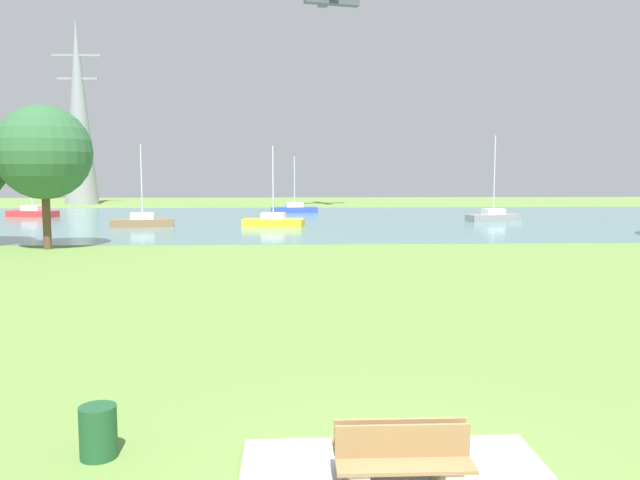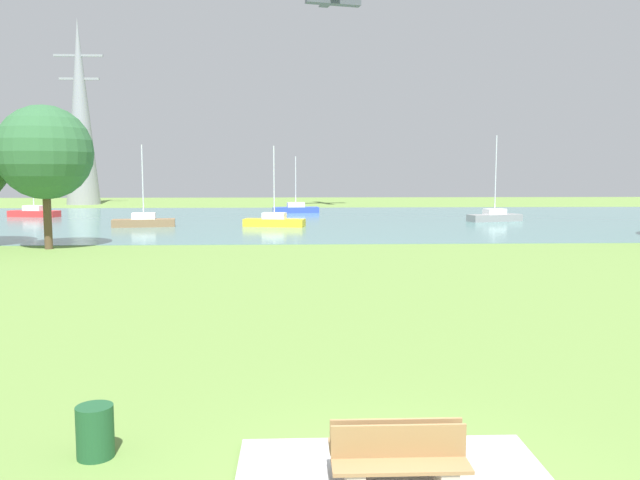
% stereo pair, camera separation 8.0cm
% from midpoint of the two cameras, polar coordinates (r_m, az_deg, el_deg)
% --- Properties ---
extents(ground_plane, '(160.00, 160.00, 0.00)m').
position_cam_midpoint_polar(ground_plane, '(30.58, 0.35, -2.08)').
color(ground_plane, olive).
extents(bench_facing_water, '(1.80, 0.48, 0.89)m').
position_cam_midpoint_polar(bench_facing_water, '(9.45, 6.81, -18.02)').
color(bench_facing_water, '#B4A591').
rests_on(bench_facing_water, concrete_pad).
extents(bench_facing_inland, '(1.80, 0.48, 0.89)m').
position_cam_midpoint_polar(bench_facing_inland, '(8.96, 7.39, -19.41)').
color(bench_facing_inland, '#B4A591').
rests_on(bench_facing_inland, concrete_pad).
extents(litter_bin, '(0.56, 0.56, 0.80)m').
position_cam_midpoint_polar(litter_bin, '(10.71, -19.07, -15.73)').
color(litter_bin, '#1E512D').
rests_on(litter_bin, ground).
extents(water_surface, '(140.00, 40.00, 0.02)m').
position_cam_midpoint_polar(water_surface, '(58.42, -0.93, 1.80)').
color(water_surface, slate).
rests_on(water_surface, ground).
extents(sailboat_blue, '(4.94, 2.05, 5.93)m').
position_cam_midpoint_polar(sailboat_blue, '(68.30, -2.12, 2.78)').
color(sailboat_blue, blue).
rests_on(sailboat_blue, water_surface).
extents(sailboat_brown, '(4.98, 2.24, 6.44)m').
position_cam_midpoint_polar(sailboat_brown, '(52.68, -15.29, 1.62)').
color(sailboat_brown, brown).
rests_on(sailboat_brown, water_surface).
extents(sailboat_gray, '(5.03, 2.81, 7.47)m').
position_cam_midpoint_polar(sailboat_gray, '(58.56, 15.23, 2.05)').
color(sailboat_gray, gray).
rests_on(sailboat_gray, water_surface).
extents(sailboat_yellow, '(5.00, 2.41, 6.35)m').
position_cam_midpoint_polar(sailboat_yellow, '(51.15, -4.02, 1.69)').
color(sailboat_yellow, yellow).
rests_on(sailboat_yellow, water_surface).
extents(sailboat_red, '(5.01, 2.49, 6.68)m').
position_cam_midpoint_polar(sailboat_red, '(67.94, -23.95, 2.26)').
color(sailboat_red, red).
rests_on(sailboat_red, water_surface).
extents(tree_west_near, '(5.23, 5.23, 8.02)m').
position_cam_midpoint_polar(tree_west_near, '(39.11, -23.14, 7.13)').
color(tree_west_near, brown).
rests_on(tree_west_near, ground).
extents(electricity_pylon, '(6.40, 4.40, 24.46)m').
position_cam_midpoint_polar(electricity_pylon, '(92.56, -20.42, 10.57)').
color(electricity_pylon, gray).
rests_on(electricity_pylon, ground).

